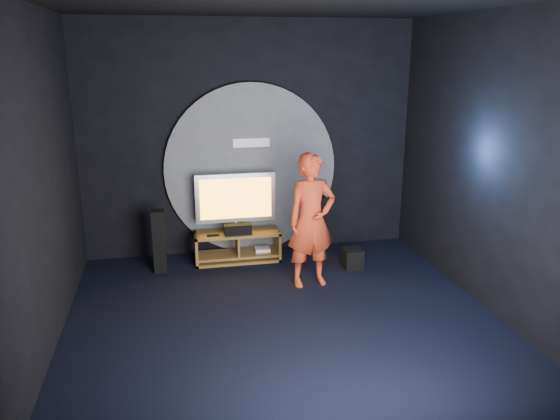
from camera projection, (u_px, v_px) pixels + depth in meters
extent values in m
plane|color=black|center=(284.00, 322.00, 6.34)|extent=(5.00, 5.00, 0.00)
cube|color=black|center=(250.00, 140.00, 8.20)|extent=(5.00, 0.04, 3.50)
cube|color=black|center=(365.00, 259.00, 3.50)|extent=(5.00, 0.04, 3.50)
cube|color=black|center=(37.00, 186.00, 5.37)|extent=(0.04, 5.00, 3.50)
cube|color=black|center=(495.00, 166.00, 6.33)|extent=(0.04, 5.00, 3.50)
cube|color=black|center=(285.00, 1.00, 5.36)|extent=(5.00, 5.00, 0.01)
cylinder|color=#515156|center=(251.00, 170.00, 8.28)|extent=(2.60, 0.08, 2.60)
cube|color=white|center=(251.00, 143.00, 8.11)|extent=(0.55, 0.03, 0.13)
cube|color=olive|center=(237.00, 233.00, 8.10)|extent=(1.26, 0.45, 0.04)
cube|color=olive|center=(237.00, 254.00, 8.19)|extent=(1.23, 0.42, 0.04)
cube|color=olive|center=(196.00, 249.00, 8.04)|extent=(0.04, 0.45, 0.45)
cube|color=olive|center=(277.00, 243.00, 8.27)|extent=(0.04, 0.45, 0.45)
cube|color=olive|center=(237.00, 244.00, 8.14)|extent=(0.03, 0.40, 0.29)
cube|color=olive|center=(238.00, 259.00, 8.21)|extent=(1.26, 0.45, 0.04)
cube|color=white|center=(262.00, 249.00, 8.25)|extent=(0.22, 0.16, 0.05)
cube|color=silver|center=(236.00, 229.00, 8.15)|extent=(0.36, 0.22, 0.04)
cylinder|color=silver|center=(236.00, 225.00, 8.13)|extent=(0.07, 0.07, 0.10)
cube|color=silver|center=(236.00, 198.00, 8.01)|extent=(1.18, 0.06, 0.73)
cube|color=orange|center=(236.00, 198.00, 7.98)|extent=(1.05, 0.01, 0.60)
cube|color=black|center=(238.00, 229.00, 7.97)|extent=(0.40, 0.15, 0.15)
cube|color=black|center=(213.00, 235.00, 7.90)|extent=(0.18, 0.05, 0.02)
cube|color=black|center=(159.00, 241.00, 7.69)|extent=(0.18, 0.20, 0.91)
cube|color=black|center=(319.00, 225.00, 8.40)|extent=(0.18, 0.20, 0.91)
cube|color=black|center=(353.00, 259.00, 7.88)|extent=(0.26, 0.26, 0.29)
imported|color=red|center=(311.00, 221.00, 7.14)|extent=(0.70, 0.51, 1.79)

